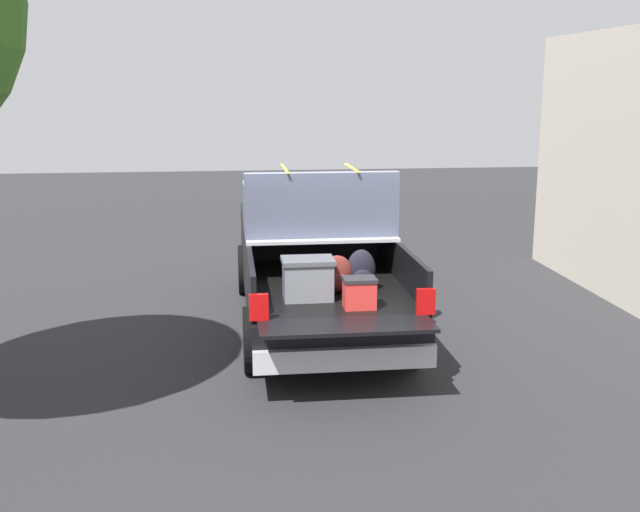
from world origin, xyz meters
TOP-DOWN VIEW (x-y plane):
  - ground_plane at (0.00, 0.00)m, footprint 40.00×40.00m
  - pickup_truck at (0.34, 0.00)m, footprint 6.05×2.06m

SIDE VIEW (x-z plane):
  - ground_plane at x=0.00m, z-range 0.00..0.00m
  - pickup_truck at x=0.34m, z-range -0.17..2.06m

